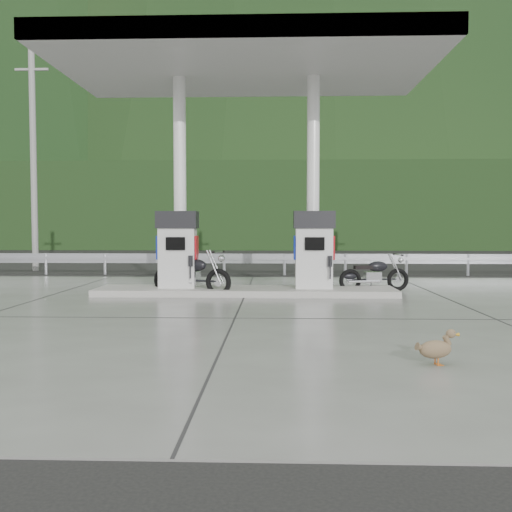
{
  "coord_description": "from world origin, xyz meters",
  "views": [
    {
      "loc": [
        0.71,
        -10.81,
        1.62
      ],
      "look_at": [
        0.3,
        1.0,
        1.0
      ],
      "focal_mm": 40.0,
      "sensor_mm": 36.0,
      "label": 1
    }
  ],
  "objects_px": {
    "gas_pump_left": "(178,250)",
    "motorcycle_right": "(374,275)",
    "gas_pump_right": "(314,250)",
    "motorcycle_left": "(192,275)",
    "duck": "(435,350)"
  },
  "relations": [
    {
      "from": "gas_pump_left",
      "to": "motorcycle_right",
      "type": "height_order",
      "value": "gas_pump_left"
    },
    {
      "from": "gas_pump_right",
      "to": "motorcycle_right",
      "type": "distance_m",
      "value": 1.81
    },
    {
      "from": "gas_pump_left",
      "to": "gas_pump_right",
      "type": "relative_size",
      "value": 1.0
    },
    {
      "from": "gas_pump_right",
      "to": "motorcycle_left",
      "type": "bearing_deg",
      "value": -178.56
    },
    {
      "from": "gas_pump_right",
      "to": "duck",
      "type": "relative_size",
      "value": 3.69
    },
    {
      "from": "motorcycle_left",
      "to": "gas_pump_right",
      "type": "bearing_deg",
      "value": 21.79
    },
    {
      "from": "gas_pump_right",
      "to": "gas_pump_left",
      "type": "bearing_deg",
      "value": 180.0
    },
    {
      "from": "gas_pump_left",
      "to": "motorcycle_right",
      "type": "distance_m",
      "value": 4.83
    },
    {
      "from": "gas_pump_left",
      "to": "gas_pump_right",
      "type": "xyz_separation_m",
      "value": [
        3.2,
        0.0,
        0.0
      ]
    },
    {
      "from": "gas_pump_right",
      "to": "motorcycle_left",
      "type": "height_order",
      "value": "gas_pump_right"
    },
    {
      "from": "motorcycle_left",
      "to": "duck",
      "type": "relative_size",
      "value": 3.9
    },
    {
      "from": "gas_pump_right",
      "to": "motorcycle_left",
      "type": "xyz_separation_m",
      "value": [
        -2.86,
        -0.07,
        -0.6
      ]
    },
    {
      "from": "motorcycle_right",
      "to": "duck",
      "type": "xyz_separation_m",
      "value": [
        -0.58,
        -7.47,
        -0.22
      ]
    },
    {
      "from": "gas_pump_right",
      "to": "duck",
      "type": "xyz_separation_m",
      "value": [
        0.95,
        -6.75,
        -0.87
      ]
    },
    {
      "from": "duck",
      "to": "gas_pump_left",
      "type": "bearing_deg",
      "value": 107.49
    }
  ]
}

